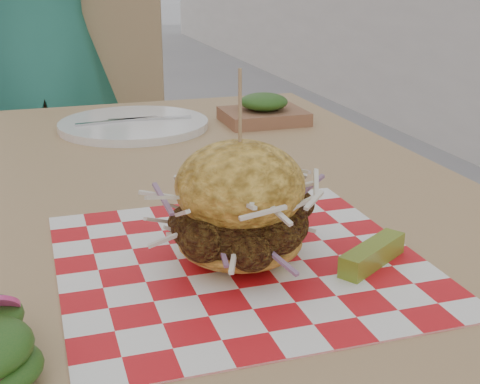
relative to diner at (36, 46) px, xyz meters
The scene contains 8 objects.
diner is the anchor object (origin of this frame).
patio_table 1.18m from the diner, 82.92° to the right, with size 0.80×1.20×0.75m.
patio_chair 0.32m from the diner, 28.82° to the right, with size 0.51×0.52×0.95m.
paper_liner 1.40m from the diner, 83.59° to the right, with size 0.36×0.36×0.00m, color red.
sandwich 1.40m from the diner, 83.59° to the right, with size 0.17×0.17×0.19m.
pickle_spear 1.47m from the diner, 79.06° to the right, with size 0.10×0.02×0.02m, color olive.
place_setting 0.81m from the diner, 79.67° to the right, with size 0.27×0.27×0.02m.
kraft_tray 0.91m from the diner, 64.88° to the right, with size 0.15×0.12×0.06m.
Camera 1 is at (-0.24, -0.91, 1.04)m, focal length 50.00 mm.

